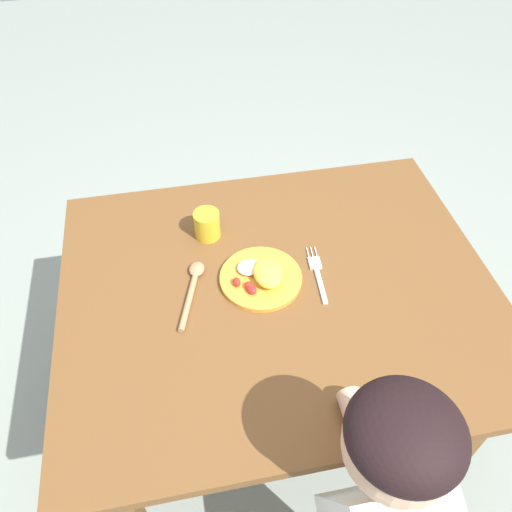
# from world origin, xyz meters

# --- Properties ---
(ground_plane) EXTENTS (8.00, 8.00, 0.00)m
(ground_plane) POSITION_xyz_m (0.00, 0.00, 0.00)
(ground_plane) COLOR gray
(dining_table) EXTENTS (1.08, 0.88, 0.67)m
(dining_table) POSITION_xyz_m (0.00, 0.00, 0.60)
(dining_table) COLOR brown
(dining_table) RESTS_ON ground_plane
(plate) EXTENTS (0.21, 0.21, 0.05)m
(plate) POSITION_xyz_m (-0.04, 0.03, 0.69)
(plate) COLOR gold
(plate) RESTS_ON dining_table
(fork) EXTENTS (0.03, 0.19, 0.01)m
(fork) POSITION_xyz_m (0.10, 0.02, 0.68)
(fork) COLOR silver
(fork) RESTS_ON dining_table
(spoon) EXTENTS (0.09, 0.21, 0.02)m
(spoon) POSITION_xyz_m (-0.21, 0.04, 0.68)
(spoon) COLOR tan
(spoon) RESTS_ON dining_table
(drinking_cup) EXTENTS (0.07, 0.07, 0.08)m
(drinking_cup) POSITION_xyz_m (-0.15, 0.22, 0.71)
(drinking_cup) COLOR gold
(drinking_cup) RESTS_ON dining_table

